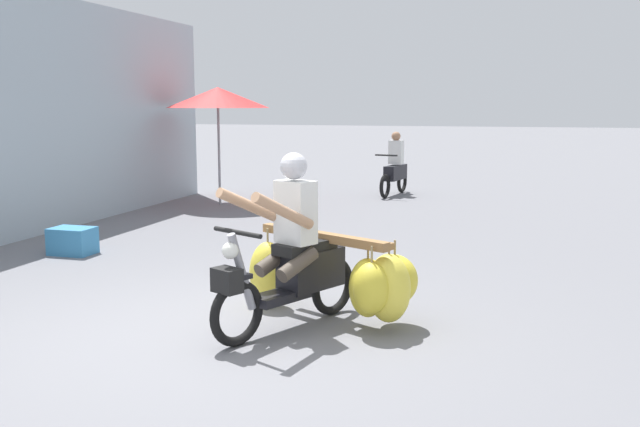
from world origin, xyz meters
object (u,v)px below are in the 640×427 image
at_px(motorbike_main_loaded, 331,271).
at_px(market_umbrella_near_shop, 218,98).
at_px(produce_crate, 73,241).
at_px(motorbike_distant_ahead_left, 395,170).

xyz_separation_m(motorbike_main_loaded, market_umbrella_near_shop, (-4.28, 6.98, 1.62)).
distance_m(motorbike_main_loaded, produce_crate, 4.61).
bearing_deg(motorbike_distant_ahead_left, market_umbrella_near_shop, -142.66).
xyz_separation_m(motorbike_main_loaded, produce_crate, (-4.15, 1.98, -0.33)).
height_order(motorbike_main_loaded, market_umbrella_near_shop, market_umbrella_near_shop).
height_order(market_umbrella_near_shop, produce_crate, market_umbrella_near_shop).
bearing_deg(market_umbrella_near_shop, motorbike_main_loaded, -58.49).
distance_m(motorbike_distant_ahead_left, market_umbrella_near_shop, 4.24).
bearing_deg(market_umbrella_near_shop, motorbike_distant_ahead_left, 37.34).
relative_size(motorbike_main_loaded, produce_crate, 3.26).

